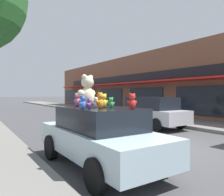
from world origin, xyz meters
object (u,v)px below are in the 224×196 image
Objects in this scene: teddy_bear_blue at (83,102)px; parked_car_far_right at (94,106)px; teddy_bear_orange at (100,101)px; teddy_bear_purple at (89,103)px; teddy_bear_giant at (87,91)px; teddy_bear_green at (111,103)px; teddy_bear_white at (96,102)px; parked_car_far_center at (151,111)px; teddy_bear_yellow at (104,101)px; teddy_bear_pink at (78,100)px; plush_art_car at (99,135)px; teddy_bear_red at (132,101)px.

teddy_bear_blue is 0.08× the size of parked_car_far_right.
teddy_bear_purple is (-0.23, 0.12, -0.06)m from teddy_bear_orange.
teddy_bear_purple is (-0.28, -0.65, -0.29)m from teddy_bear_giant.
teddy_bear_green is at bearing 171.55° from teddy_bear_orange.
teddy_bear_white is 6.93m from parked_car_far_center.
teddy_bear_white is at bearing -178.00° from teddy_bear_purple.
teddy_bear_giant is 2.24× the size of teddy_bear_orange.
teddy_bear_orange is 0.10× the size of parked_car_far_right.
teddy_bear_green is 0.06× the size of parked_car_far_center.
teddy_bear_yellow is 1.34× the size of teddy_bear_green.
teddy_bear_green is at bearing 173.09° from teddy_bear_pink.
parked_car_far_center is at bearing -91.00° from teddy_bear_pink.
teddy_bear_orange is 1.22× the size of teddy_bear_blue.
teddy_bear_purple reaches higher than parked_car_far_center.
teddy_bear_orange is 1.44× the size of teddy_bear_white.
teddy_bear_yellow is 7.08m from parked_car_far_center.
plush_art_car is 16.90× the size of teddy_bear_purple.
teddy_bear_pink is at bearing -74.74° from teddy_bear_yellow.
teddy_bear_red reaches higher than teddy_bear_purple.
teddy_bear_giant reaches higher than teddy_bear_orange.
teddy_bear_blue is 0.24m from teddy_bear_purple.
teddy_bear_red reaches higher than plush_art_car.
teddy_bear_green is (0.16, -0.10, -0.04)m from teddy_bear_yellow.
teddy_bear_purple is (-0.17, -1.04, -0.06)m from teddy_bear_pink.
teddy_bear_red reaches higher than teddy_bear_yellow.
teddy_bear_yellow reaches higher than parked_car_far_right.
teddy_bear_giant is 6.94m from parked_car_far_center.
plush_art_car is 10.99× the size of teddy_bear_orange.
teddy_bear_blue reaches higher than teddy_bear_green.
teddy_bear_pink is 0.09× the size of parked_car_far_right.
teddy_bear_green is at bearing 146.18° from teddy_bear_yellow.
teddy_bear_purple is 7.50m from parked_car_far_center.
plush_art_car is 1.20m from teddy_bear_giant.
teddy_bear_purple reaches higher than plush_art_car.
parked_car_far_center is at bearing 35.41° from plush_art_car.
parked_car_far_center is 1.05× the size of parked_car_far_right.
plush_art_car is at bearing 168.19° from teddy_bear_purple.
teddy_bear_yellow is at bearing 149.69° from teddy_bear_purple.
parked_car_far_center is (5.60, 4.26, -0.79)m from teddy_bear_yellow.
teddy_bear_yellow is 0.98× the size of teddy_bear_red.
plush_art_car is 0.97m from teddy_bear_purple.
teddy_bear_purple is (-0.46, -0.10, -0.05)m from teddy_bear_yellow.
teddy_bear_yellow is 12.29m from parked_car_far_right.
teddy_bear_yellow is 0.71m from teddy_bear_blue.
teddy_bear_red is 0.97× the size of teddy_bear_pink.
parked_car_far_center reaches higher than plush_art_car.
parked_car_far_right is (5.44, 11.00, -0.81)m from teddy_bear_green.
teddy_bear_yellow is at bearing -62.87° from teddy_bear_red.
teddy_bear_green is 0.73× the size of teddy_bear_red.
teddy_bear_giant is at bearing 108.90° from plush_art_car.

